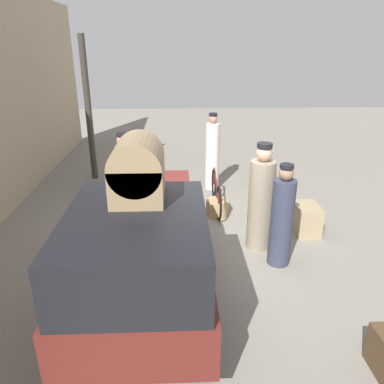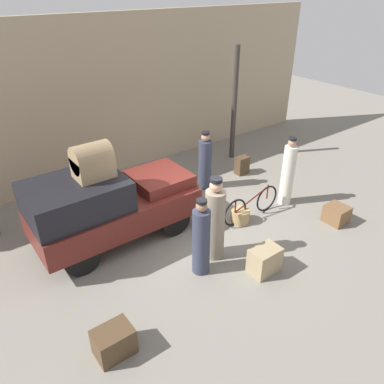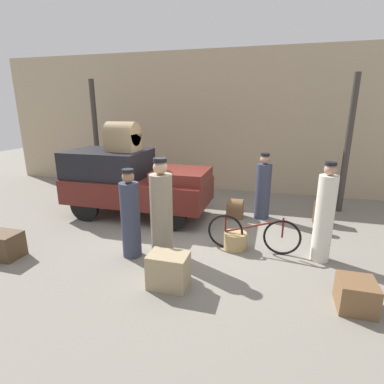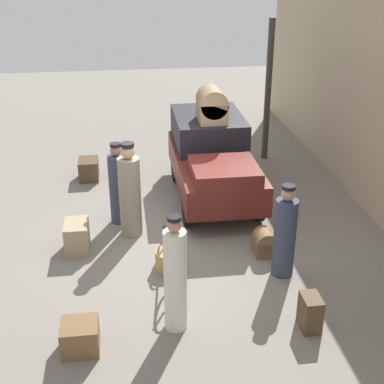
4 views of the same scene
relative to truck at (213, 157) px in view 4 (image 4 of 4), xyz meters
The scene contains 15 objects.
ground_plane 2.06m from the truck, 29.26° to the right, with size 30.00×30.00×0.00m, color gray.
canopy_pillar_left 2.87m from the truck, 139.94° to the left, with size 0.16×0.16×3.57m.
truck is the anchor object (origin of this frame).
bicycle 3.50m from the truck, 21.72° to the right, with size 1.80×0.04×0.75m.
wicker_basket 3.22m from the truck, 23.77° to the right, with size 0.45×0.45×0.34m.
porter_carrying_trunk 2.40m from the truck, 50.47° to the right, with size 0.42×0.42×1.88m.
porter_standing_middle 4.63m from the truck, 16.24° to the right, with size 0.33×0.33×1.85m.
conductor_in_dark_uniform 2.31m from the truck, 64.39° to the right, with size 0.36×0.36×1.69m.
porter_lifting_near_truck 3.35m from the truck, 11.52° to the left, with size 0.37×0.37×1.67m.
trunk_wicker_pale 3.15m from the truck, 115.07° to the right, with size 0.61×0.46×0.49m.
trunk_large_brown 5.49m from the truck, 29.31° to the right, with size 0.49×0.52×0.43m.
suitcase_black_upright 3.56m from the truck, 54.83° to the right, with size 0.62×0.43×0.56m.
suitcase_small_leather 2.76m from the truck, 11.43° to the left, with size 0.40×0.39×0.49m.
trunk_umber_medium 4.82m from the truck, ahead, with size 0.40×0.27×0.54m.
trunk_on_truck_roof 1.12m from the truck, behind, with size 0.76×0.59×0.73m.
Camera 4 is at (9.17, -1.01, 5.19)m, focal length 50.00 mm.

